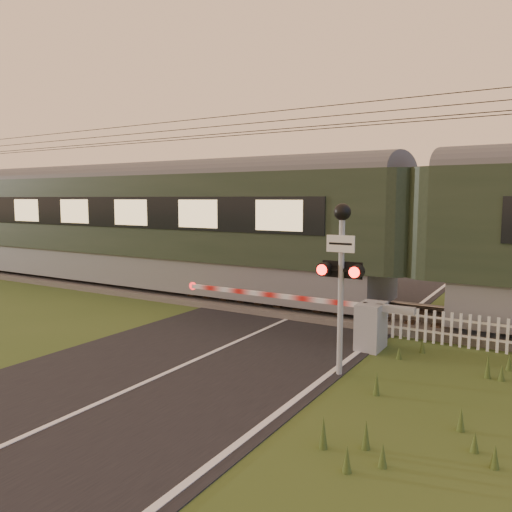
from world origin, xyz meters
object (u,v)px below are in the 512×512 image
Objects in this scene: picket_fence at (447,328)px; crossing_signal at (341,258)px; train at (420,233)px; boom_gate at (360,322)px.

crossing_signal is at bearing -114.16° from picket_fence.
train is at bearing 120.64° from picket_fence.
train is 3.67m from boom_gate.
train is 3.03m from picket_fence.
crossing_signal is at bearing -93.30° from train.
train is 14.19× the size of crossing_signal.
picket_fence is (1.41, 3.15, -1.88)m from crossing_signal.
picket_fence is at bearing -59.36° from train.
boom_gate is 2.59m from crossing_signal.
boom_gate is at bearing -144.71° from picket_fence.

